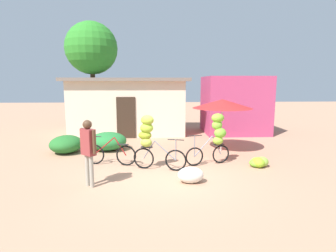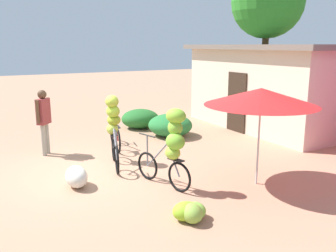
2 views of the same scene
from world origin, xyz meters
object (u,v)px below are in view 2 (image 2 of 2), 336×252
bicycle_near_pile (113,124)px  banana_pile_on_ground (189,212)px  building_low (273,86)px  market_umbrella (261,97)px  produce_sack (76,177)px  tree_behind_building (268,2)px  person_vendor (44,115)px  bicycle_leftmost (115,135)px  bicycle_center_loaded (172,142)px

bicycle_near_pile → banana_pile_on_ground: size_ratio=2.38×
building_low → market_umbrella: building_low is taller
banana_pile_on_ground → produce_sack: 2.69m
tree_behind_building → person_vendor: tree_behind_building is taller
bicycle_near_pile → banana_pile_on_ground: (3.48, 0.04, -0.86)m
bicycle_leftmost → bicycle_near_pile: 1.54m
bicycle_leftmost → banana_pile_on_ground: size_ratio=2.41×
tree_behind_building → market_umbrella: 8.99m
building_low → banana_pile_on_ground: (4.68, -6.39, -1.32)m
banana_pile_on_ground → person_vendor: (-5.01, -1.41, 0.93)m
bicycle_leftmost → bicycle_near_pile: (1.31, -0.50, 0.64)m
building_low → market_umbrella: 5.86m
bicycle_center_loaded → person_vendor: (-3.70, -1.81, 0.08)m
bicycle_center_loaded → person_vendor: person_vendor is taller
tree_behind_building → bicycle_center_loaded: tree_behind_building is taller
market_umbrella → bicycle_center_loaded: size_ratio=1.37×
bicycle_center_loaded → produce_sack: 2.14m
tree_behind_building → produce_sack: 11.24m
market_umbrella → produce_sack: bearing=-116.2°
bicycle_leftmost → person_vendor: person_vendor is taller
tree_behind_building → produce_sack: bearing=-64.1°
market_umbrella → bicycle_center_loaded: bearing=-109.8°
banana_pile_on_ground → produce_sack: produce_sack is taller
bicycle_near_pile → person_vendor: size_ratio=0.97×
tree_behind_building → building_low: bearing=-36.5°
bicycle_leftmost → building_low: bearing=89.0°
bicycle_leftmost → bicycle_near_pile: bicycle_near_pile is taller
building_low → market_umbrella: (3.99, -4.27, 0.40)m
tree_behind_building → bicycle_leftmost: 8.91m
banana_pile_on_ground → person_vendor: size_ratio=0.41×
bicycle_near_pile → tree_behind_building: bearing=112.9°
bicycle_leftmost → produce_sack: (2.42, -1.75, -0.15)m
produce_sack → market_umbrella: bearing=63.8°
bicycle_leftmost → banana_pile_on_ground: bearing=-5.6°
banana_pile_on_ground → bicycle_center_loaded: bearing=163.1°
building_low → tree_behind_building: size_ratio=1.02×
market_umbrella → bicycle_leftmost: (-4.09, -1.65, -1.50)m
tree_behind_building → bicycle_leftmost: tree_behind_building is taller
produce_sack → person_vendor: bearing=-177.3°
market_umbrella → produce_sack: (-1.67, -3.40, -1.65)m
produce_sack → tree_behind_building: bearing=115.9°
bicycle_center_loaded → banana_pile_on_ground: bearing=-16.9°
tree_behind_building → bicycle_leftmost: (2.11, -7.56, -4.24)m
bicycle_near_pile → person_vendor: person_vendor is taller
bicycle_leftmost → bicycle_center_loaded: bearing=-1.1°
market_umbrella → bicycle_near_pile: (-2.78, -2.15, -0.87)m
building_low → banana_pile_on_ground: bearing=-53.8°
building_low → bicycle_center_loaded: size_ratio=3.72×
market_umbrella → banana_pile_on_ground: market_umbrella is taller
bicycle_leftmost → person_vendor: bearing=-97.0°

